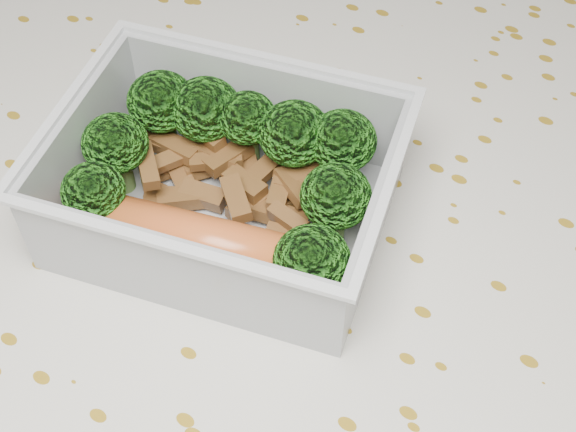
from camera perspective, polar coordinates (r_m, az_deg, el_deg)
The scene contains 6 objects.
dining_table at distance 0.53m, azimuth 0.73°, elevation -7.30°, with size 1.40×0.90×0.75m.
tablecloth at distance 0.48m, azimuth 0.79°, elevation -4.22°, with size 1.46×0.96×0.19m.
lunch_container at distance 0.44m, azimuth -4.49°, elevation 1.67°, with size 0.21×0.18×0.06m.
broccoli_florets at distance 0.44m, azimuth -3.58°, elevation 4.50°, with size 0.17×0.14×0.05m.
meat_pile at distance 0.46m, azimuth -4.19°, elevation 2.59°, with size 0.13×0.08×0.03m.
sausage at distance 0.42m, azimuth -5.86°, elevation -1.90°, with size 0.16×0.07×0.03m.
Camera 1 is at (0.14, -0.23, 1.12)m, focal length 50.00 mm.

